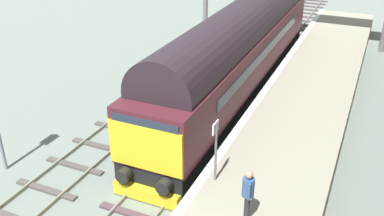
{
  "coord_description": "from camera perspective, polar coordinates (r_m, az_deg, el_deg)",
  "views": [
    {
      "loc": [
        6.1,
        -12.97,
        9.35
      ],
      "look_at": [
        0.2,
        0.32,
        2.02
      ],
      "focal_mm": 40.37,
      "sensor_mm": 36.0,
      "label": 1
    }
  ],
  "objects": [
    {
      "name": "ground_plane",
      "position": [
        17.12,
        -1.05,
        -6.37
      ],
      "size": [
        140.0,
        140.0,
        0.0
      ],
      "primitive_type": "plane",
      "color": "slate",
      "rests_on": "ground"
    },
    {
      "name": "track_main",
      "position": [
        17.09,
        -1.05,
        -6.22
      ],
      "size": [
        2.5,
        60.0,
        0.15
      ],
      "color": "slate",
      "rests_on": "ground"
    },
    {
      "name": "track_adjacent_west",
      "position": [
        18.61,
        -10.82,
        -3.74
      ],
      "size": [
        2.5,
        60.0,
        0.15
      ],
      "color": "gray",
      "rests_on": "ground"
    },
    {
      "name": "station_platform",
      "position": [
        15.91,
        10.89,
        -7.62
      ],
      "size": [
        4.0,
        44.0,
        1.01
      ],
      "color": "gray",
      "rests_on": "ground"
    },
    {
      "name": "diesel_locomotive",
      "position": [
        21.48,
        6.22,
        7.95
      ],
      "size": [
        2.74,
        19.14,
        4.68
      ],
      "color": "black",
      "rests_on": "ground"
    },
    {
      "name": "platform_number_sign",
      "position": [
        13.39,
        3.14,
        -4.61
      ],
      "size": [
        0.1,
        0.44,
        2.1
      ],
      "color": "slate",
      "rests_on": "station_platform"
    },
    {
      "name": "waiting_passenger",
      "position": [
        12.14,
        7.41,
        -10.84
      ],
      "size": [
        0.45,
        0.48,
        1.64
      ],
      "rotation": [
        0.0,
        0.0,
        1.98
      ],
      "color": "#28282E",
      "rests_on": "station_platform"
    }
  ]
}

